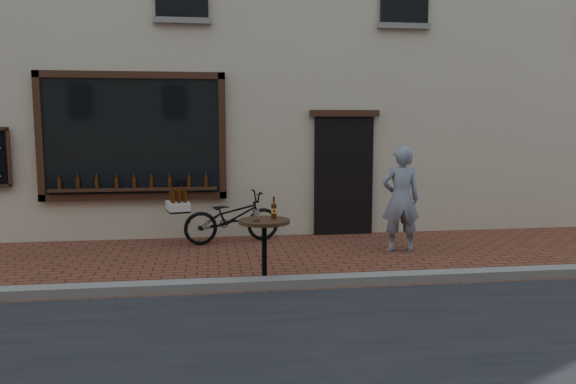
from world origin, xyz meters
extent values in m
plane|color=brown|center=(0.00, 0.00, 0.00)|extent=(90.00, 90.00, 0.00)
cube|color=slate|center=(0.00, 0.20, 0.06)|extent=(90.00, 0.25, 0.12)
cube|color=black|center=(-1.90, 3.45, 1.85)|extent=(3.00, 0.06, 2.00)
cube|color=black|center=(-1.90, 3.43, 2.91)|extent=(3.24, 0.10, 0.12)
cube|color=black|center=(-1.90, 3.43, 0.79)|extent=(3.24, 0.10, 0.12)
cube|color=black|center=(-3.46, 3.43, 1.85)|extent=(0.12, 0.10, 2.24)
cube|color=black|center=(-0.34, 3.43, 1.85)|extent=(0.12, 0.10, 2.24)
cube|color=black|center=(-1.90, 3.38, 0.92)|extent=(2.90, 0.16, 0.05)
cube|color=black|center=(1.90, 3.46, 1.10)|extent=(1.10, 0.10, 2.20)
cube|color=black|center=(1.90, 3.43, 2.26)|extent=(1.30, 0.10, 0.12)
cylinder|color=#3D1C07|center=(-3.15, 3.38, 1.04)|extent=(0.06, 0.06, 0.19)
cylinder|color=#3D1C07|center=(-2.84, 3.38, 1.04)|extent=(0.06, 0.06, 0.19)
cylinder|color=#3D1C07|center=(-2.52, 3.38, 1.04)|extent=(0.06, 0.06, 0.19)
cylinder|color=#3D1C07|center=(-2.21, 3.38, 1.04)|extent=(0.06, 0.06, 0.19)
cylinder|color=#3D1C07|center=(-1.90, 3.38, 1.04)|extent=(0.06, 0.06, 0.19)
cylinder|color=#3D1C07|center=(-1.59, 3.38, 1.04)|extent=(0.06, 0.06, 0.19)
cylinder|color=#3D1C07|center=(-1.27, 3.38, 1.04)|extent=(0.06, 0.06, 0.19)
cylinder|color=#3D1C07|center=(-0.96, 3.38, 1.04)|extent=(0.06, 0.06, 0.19)
cylinder|color=#3D1C07|center=(-0.65, 3.38, 1.04)|extent=(0.06, 0.06, 0.19)
imported|color=black|center=(-0.20, 2.99, 0.45)|extent=(1.80, 0.97, 0.90)
cube|color=black|center=(-1.12, 2.78, 0.62)|extent=(0.44, 0.54, 0.03)
cube|color=beige|center=(-1.12, 2.78, 0.70)|extent=(0.44, 0.56, 0.14)
cylinder|color=#3D1C07|center=(-0.98, 2.62, 0.86)|extent=(0.06, 0.06, 0.19)
cylinder|color=#3D1C07|center=(-1.08, 2.60, 0.86)|extent=(0.06, 0.06, 0.19)
cylinder|color=#3D1C07|center=(-1.17, 2.58, 0.86)|extent=(0.06, 0.06, 0.19)
cylinder|color=#3D1C07|center=(-1.01, 2.74, 0.86)|extent=(0.06, 0.06, 0.19)
cylinder|color=#3D1C07|center=(-1.10, 2.72, 0.86)|extent=(0.06, 0.06, 0.19)
cylinder|color=#3D1C07|center=(-1.20, 2.69, 0.86)|extent=(0.06, 0.06, 0.19)
cylinder|color=#3D1C07|center=(-1.04, 2.86, 0.86)|extent=(0.06, 0.06, 0.19)
cylinder|color=#3D1C07|center=(-1.13, 2.83, 0.86)|extent=(0.06, 0.06, 0.19)
cylinder|color=#3D1C07|center=(-1.23, 2.81, 0.86)|extent=(0.06, 0.06, 0.19)
cylinder|color=#3D1C07|center=(-1.06, 2.97, 0.86)|extent=(0.06, 0.06, 0.19)
cylinder|color=black|center=(0.11, 0.35, 0.02)|extent=(0.49, 0.49, 0.03)
cylinder|color=black|center=(0.11, 0.35, 0.42)|extent=(0.07, 0.07, 0.78)
cylinder|color=black|center=(0.11, 0.35, 0.83)|extent=(0.66, 0.66, 0.04)
cylinder|color=gold|center=(0.24, 0.42, 0.96)|extent=(0.07, 0.07, 0.07)
cylinder|color=white|center=(0.00, 0.27, 0.93)|extent=(0.09, 0.09, 0.14)
imported|color=gray|center=(2.48, 1.93, 0.86)|extent=(0.66, 0.46, 1.72)
camera|label=1|loc=(-0.58, -6.72, 2.09)|focal=35.00mm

